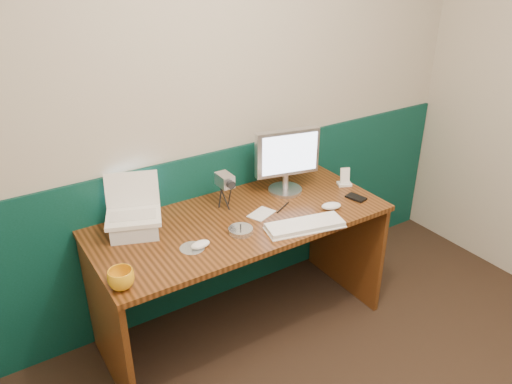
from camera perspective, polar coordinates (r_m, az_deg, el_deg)
back_wall at (r=2.83m, az=-3.99°, el=9.61°), size 3.50×0.04×2.50m
wainscot at (r=3.12m, az=-3.45°, el=-3.72°), size 3.48×0.02×1.00m
desk at (r=2.89m, az=-1.63°, el=-9.47°), size 1.60×0.70×0.75m
laptop_riser at (r=2.60m, az=-13.69°, el=-3.84°), size 0.29×0.27×0.08m
laptop at (r=2.53m, az=-14.06°, el=-0.85°), size 0.33×0.29×0.23m
monitor at (r=2.89m, az=3.44°, el=3.44°), size 0.39×0.19×0.38m
keyboard at (r=2.60m, az=5.61°, el=-3.86°), size 0.42×0.22×0.02m
mouse_right at (r=2.79m, az=8.60°, el=-1.59°), size 0.13×0.10×0.04m
mouse_left at (r=2.44m, az=-6.38°, el=-5.98°), size 0.10×0.07×0.03m
mug at (r=2.23m, az=-15.16°, el=-9.57°), size 0.13×0.13×0.09m
camcorder at (r=2.75m, az=-3.55°, el=-0.05°), size 0.08×0.12×0.18m
cd_spindle at (r=2.54m, az=-1.76°, el=-4.42°), size 0.13×0.13×0.03m
cd_loose_a at (r=2.45m, az=-7.29°, el=-6.36°), size 0.12×0.12×0.00m
pen at (r=2.78m, az=3.11°, el=-1.75°), size 0.13×0.07×0.01m
papers at (r=2.72m, az=0.62°, el=-2.51°), size 0.17×0.14×0.00m
dock at (r=3.08m, az=10.05°, el=0.92°), size 0.10×0.09×0.02m
music_player at (r=3.06m, az=10.13°, el=1.86°), size 0.06×0.05×0.10m
pda at (r=2.93m, az=11.36°, el=-0.63°), size 0.09×0.12×0.01m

